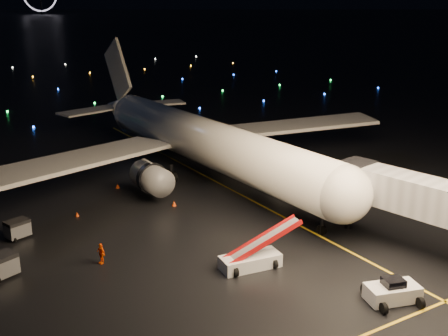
% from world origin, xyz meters
% --- Properties ---
extents(lane_centre, '(0.25, 80.00, 0.02)m').
position_xyz_m(lane_centre, '(12.00, 15.00, 0.01)').
color(lane_centre, gold).
rests_on(lane_centre, ground).
extents(airliner, '(55.00, 52.47, 15.01)m').
position_xyz_m(airliner, '(11.43, 26.53, 7.50)').
color(airliner, white).
rests_on(airliner, ground).
extents(pushback_tug, '(4.13, 2.95, 1.77)m').
position_xyz_m(pushback_tug, '(8.83, -7.95, 0.89)').
color(pushback_tug, silver).
rests_on(pushback_tug, ground).
extents(belt_loader, '(7.30, 2.84, 3.45)m').
position_xyz_m(belt_loader, '(3.17, 1.62, 1.72)').
color(belt_loader, silver).
rests_on(belt_loader, ground).
extents(crew_c, '(0.68, 1.10, 1.75)m').
position_xyz_m(crew_c, '(-6.70, 8.56, 0.88)').
color(crew_c, '#F54D01').
rests_on(crew_c, ground).
extents(safety_cone_0, '(0.62, 0.62, 0.54)m').
position_xyz_m(safety_cone_0, '(4.24, 17.25, 0.27)').
color(safety_cone_0, '#E7450E').
rests_on(safety_cone_0, ground).
extents(safety_cone_1, '(0.65, 0.65, 0.56)m').
position_xyz_m(safety_cone_1, '(1.34, 25.65, 0.28)').
color(safety_cone_1, '#E7450E').
rests_on(safety_cone_1, ground).
extents(safety_cone_2, '(0.48, 0.48, 0.45)m').
position_xyz_m(safety_cone_2, '(-5.23, 19.63, 0.23)').
color(safety_cone_2, '#E7450E').
rests_on(safety_cone_2, ground).
extents(baggage_cart_0, '(2.62, 2.24, 1.88)m').
position_xyz_m(baggage_cart_0, '(-14.02, 10.27, 0.94)').
color(baggage_cart_0, slate).
rests_on(baggage_cart_0, ground).
extents(baggage_cart_1, '(2.33, 1.94, 1.69)m').
position_xyz_m(baggage_cart_1, '(-11.34, 17.30, 0.85)').
color(baggage_cart_1, slate).
rests_on(baggage_cart_1, ground).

